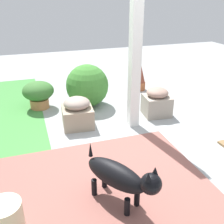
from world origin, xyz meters
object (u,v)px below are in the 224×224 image
stone_planter_mid (77,113)px  stone_planter_nearest (157,102)px  ceramic_urn (7,224)px  dog (120,177)px  round_shrub (87,86)px  porch_pillar (135,49)px  terracotta_pot_broad (38,93)px  terracotta_pot_spiky (140,77)px

stone_planter_mid → stone_planter_nearest: bearing=-91.1°
ceramic_urn → dog: bearing=-83.8°
stone_planter_mid → dog: 1.69m
ceramic_urn → round_shrub: bearing=-26.7°
porch_pillar → terracotta_pot_broad: 1.88m
dog → terracotta_pot_broad: bearing=11.5°
porch_pillar → terracotta_pot_spiky: (1.39, -0.73, -0.85)m
stone_planter_mid → terracotta_pot_broad: 0.99m
porch_pillar → round_shrub: size_ratio=3.12×
terracotta_pot_spiky → dog: terracotta_pot_spiky is taller
dog → stone_planter_mid: bearing=1.4°
terracotta_pot_spiky → stone_planter_nearest: bearing=168.9°
terracotta_pot_broad → dog: bearing=-168.5°
round_shrub → terracotta_pot_broad: bearing=78.5°
round_shrub → terracotta_pot_broad: (0.16, 0.80, -0.09)m
stone_planter_nearest → stone_planter_mid: 1.28m
porch_pillar → terracotta_pot_spiky: 1.78m
stone_planter_mid → dog: (-1.69, -0.04, 0.10)m
porch_pillar → stone_planter_nearest: 1.06m
stone_planter_nearest → terracotta_pot_broad: 1.97m
round_shrub → terracotta_pot_spiky: (0.46, -1.18, -0.09)m
round_shrub → porch_pillar: bearing=-153.9°
terracotta_pot_spiky → dog: bearing=152.7°
stone_planter_nearest → round_shrub: size_ratio=0.63×
dog → ceramic_urn: 0.98m
terracotta_pot_spiky → stone_planter_mid: bearing=127.5°
round_shrub → terracotta_pot_spiky: round_shrub is taller
stone_planter_mid → dog: size_ratio=0.65×
dog → terracotta_pot_spiky: bearing=-27.3°
ceramic_urn → stone_planter_mid: bearing=-27.4°
stone_planter_nearest → ceramic_urn: stone_planter_nearest is taller
terracotta_pot_broad → dog: (-2.55, -0.52, 0.04)m
ceramic_urn → stone_planter_nearest: bearing=-51.3°
dog → stone_planter_nearest: bearing=-36.6°
terracotta_pot_spiky → porch_pillar: bearing=152.3°
round_shrub → dog: bearing=173.2°
round_shrub → dog: round_shrub is taller
porch_pillar → stone_planter_mid: bearing=73.5°
porch_pillar → round_shrub: (0.93, 0.46, -0.77)m
terracotta_pot_broad → round_shrub: bearing=-101.5°
stone_planter_nearest → dog: size_ratio=0.62×
terracotta_pot_spiky → dog: (-2.84, 1.47, 0.04)m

